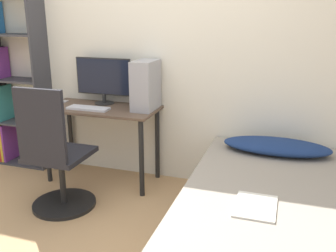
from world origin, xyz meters
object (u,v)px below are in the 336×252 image
object	(u,v)px
bookshelf	(11,82)
office_chair	(56,164)
keyboard	(88,108)
bed	(267,222)
pc_tower	(145,85)
monitor	(103,79)

from	to	relation	value
bookshelf	office_chair	xyz separation A→B (m)	(1.01, -0.76, -0.47)
office_chair	keyboard	size ratio (longest dim) A/B	2.69
bed	pc_tower	xyz separation A→B (m)	(-1.17, 0.78, 0.71)
monitor	pc_tower	distance (m)	0.46
bookshelf	office_chair	size ratio (longest dim) A/B	1.73
monitor	keyboard	size ratio (longest dim) A/B	1.44
bed	monitor	distance (m)	1.98
office_chair	keyboard	bearing A→B (deg)	89.27
bookshelf	pc_tower	bearing A→B (deg)	-1.62
keyboard	pc_tower	bearing A→B (deg)	19.38
bed	bookshelf	bearing A→B (deg)	162.89
monitor	pc_tower	size ratio (longest dim) A/B	1.28
keyboard	pc_tower	world-z (taller)	pc_tower
monitor	keyboard	bearing A→B (deg)	-97.66
keyboard	pc_tower	size ratio (longest dim) A/B	0.89
bookshelf	monitor	size ratio (longest dim) A/B	3.24
bed	keyboard	xyz separation A→B (m)	(-1.66, 0.61, 0.50)
bookshelf	keyboard	size ratio (longest dim) A/B	4.66
office_chair	pc_tower	bearing A→B (deg)	55.19
monitor	pc_tower	world-z (taller)	pc_tower
bookshelf	bed	bearing A→B (deg)	-17.11
bookshelf	bed	xyz separation A→B (m)	(2.68, -0.82, -0.64)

